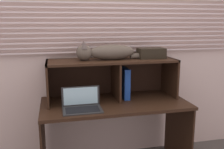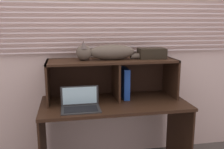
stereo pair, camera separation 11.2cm
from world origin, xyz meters
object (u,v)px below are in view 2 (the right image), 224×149
book_stack (87,96)px  binder_upright (125,83)px  cat (106,52)px  storage_box (152,53)px  laptop (80,105)px

book_stack → binder_upright: bearing=-0.2°
cat → book_stack: size_ratio=3.44×
binder_upright → book_stack: binder_upright is taller
cat → storage_box: (0.48, -0.00, -0.02)m
book_stack → laptop: bearing=-107.8°
cat → binder_upright: cat is taller
cat → laptop: size_ratio=2.27×
storage_box → binder_upright: bearing=180.0°
laptop → binder_upright: (0.48, 0.26, 0.12)m
book_stack → storage_box: storage_box is taller
cat → book_stack: bearing=179.5°
laptop → book_stack: size_ratio=1.51×
laptop → book_stack: 0.27m
binder_upright → storage_box: storage_box is taller
cat → book_stack: 0.50m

